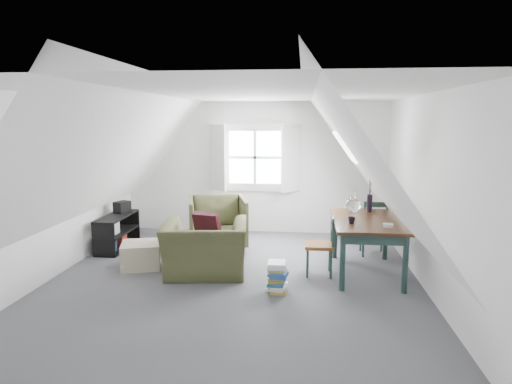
# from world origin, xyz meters

# --- Properties ---
(floor) EXTENTS (5.50, 5.50, 0.00)m
(floor) POSITION_xyz_m (0.00, 0.00, 0.00)
(floor) COLOR #4A4A4F
(floor) RESTS_ON ground
(ceiling) EXTENTS (5.50, 5.50, 0.00)m
(ceiling) POSITION_xyz_m (0.00, 0.00, 2.50)
(ceiling) COLOR white
(ceiling) RESTS_ON wall_back
(wall_back) EXTENTS (5.00, 0.00, 5.00)m
(wall_back) POSITION_xyz_m (0.00, 2.75, 1.25)
(wall_back) COLOR silver
(wall_back) RESTS_ON ground
(wall_front) EXTENTS (5.00, 0.00, 5.00)m
(wall_front) POSITION_xyz_m (0.00, -2.75, 1.25)
(wall_front) COLOR silver
(wall_front) RESTS_ON ground
(wall_left) EXTENTS (0.00, 5.50, 5.50)m
(wall_left) POSITION_xyz_m (-2.50, 0.00, 1.25)
(wall_left) COLOR silver
(wall_left) RESTS_ON ground
(wall_right) EXTENTS (0.00, 5.50, 5.50)m
(wall_right) POSITION_xyz_m (2.50, 0.00, 1.25)
(wall_right) COLOR silver
(wall_right) RESTS_ON ground
(slope_left) EXTENTS (3.19, 5.50, 4.48)m
(slope_left) POSITION_xyz_m (-1.55, 0.00, 1.78)
(slope_left) COLOR white
(slope_left) RESTS_ON wall_left
(slope_right) EXTENTS (3.19, 5.50, 4.48)m
(slope_right) POSITION_xyz_m (1.55, 0.00, 1.78)
(slope_right) COLOR white
(slope_right) RESTS_ON wall_right
(dormer_window) EXTENTS (1.71, 0.35, 1.30)m
(dormer_window) POSITION_xyz_m (0.00, 2.68, 1.45)
(dormer_window) COLOR white
(dormer_window) RESTS_ON wall_back
(skylight) EXTENTS (0.35, 0.75, 0.47)m
(skylight) POSITION_xyz_m (1.55, 1.30, 1.75)
(skylight) COLOR white
(skylight) RESTS_ON slope_right
(armchair_near) EXTENTS (1.28, 1.15, 0.75)m
(armchair_near) POSITION_xyz_m (-0.43, 0.19, 0.00)
(armchair_near) COLOR #3F4225
(armchair_near) RESTS_ON floor
(armchair_far) EXTENTS (1.15, 1.17, 0.88)m
(armchair_far) POSITION_xyz_m (-0.51, 1.52, 0.00)
(armchair_far) COLOR #3F4225
(armchair_far) RESTS_ON floor
(throw_pillow) EXTENTS (0.41, 0.30, 0.39)m
(throw_pillow) POSITION_xyz_m (-0.43, 0.34, 0.68)
(throw_pillow) COLOR #380F18
(throw_pillow) RESTS_ON armchair_near
(ottoman) EXTENTS (0.68, 0.68, 0.37)m
(ottoman) POSITION_xyz_m (-1.45, 0.40, 0.18)
(ottoman) COLOR tan
(ottoman) RESTS_ON floor
(dining_table) EXTENTS (0.94, 1.57, 0.79)m
(dining_table) POSITION_xyz_m (1.82, 0.46, 0.68)
(dining_table) COLOR black
(dining_table) RESTS_ON floor
(demijohn) EXTENTS (0.23, 0.23, 0.32)m
(demijohn) POSITION_xyz_m (1.67, 0.91, 0.92)
(demijohn) COLOR silver
(demijohn) RESTS_ON dining_table
(vase_twigs) EXTENTS (0.08, 0.09, 0.65)m
(vase_twigs) POSITION_xyz_m (1.92, 1.01, 0.93)
(vase_twigs) COLOR black
(vase_twigs) RESTS_ON dining_table
(cup) EXTENTS (0.11, 0.11, 0.09)m
(cup) POSITION_xyz_m (1.57, 0.16, 0.79)
(cup) COLOR black
(cup) RESTS_ON dining_table
(paper_box) EXTENTS (0.15, 0.11, 0.04)m
(paper_box) POSITION_xyz_m (2.02, 0.01, 0.81)
(paper_box) COLOR white
(paper_box) RESTS_ON dining_table
(dining_chair_far) EXTENTS (0.42, 0.42, 0.90)m
(dining_chair_far) POSITION_xyz_m (2.06, 1.39, 0.47)
(dining_chair_far) COLOR brown
(dining_chair_far) RESTS_ON floor
(dining_chair_near) EXTENTS (0.39, 0.39, 0.84)m
(dining_chair_near) POSITION_xyz_m (1.19, 0.35, 0.44)
(dining_chair_near) COLOR brown
(dining_chair_near) RESTS_ON floor
(media_shelf) EXTENTS (0.37, 1.11, 0.57)m
(media_shelf) POSITION_xyz_m (-2.20, 1.30, 0.26)
(media_shelf) COLOR black
(media_shelf) RESTS_ON floor
(electronics_box) EXTENTS (0.27, 0.31, 0.21)m
(electronics_box) POSITION_xyz_m (-2.20, 1.59, 0.66)
(electronics_box) COLOR black
(electronics_box) RESTS_ON media_shelf
(magazine_stack) EXTENTS (0.29, 0.34, 0.38)m
(magazine_stack) POSITION_xyz_m (0.61, -0.37, 0.19)
(magazine_stack) COLOR #B29933
(magazine_stack) RESTS_ON floor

